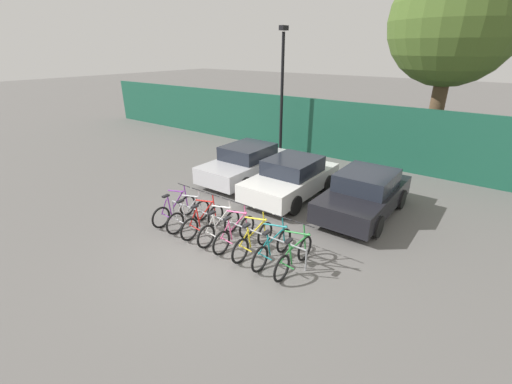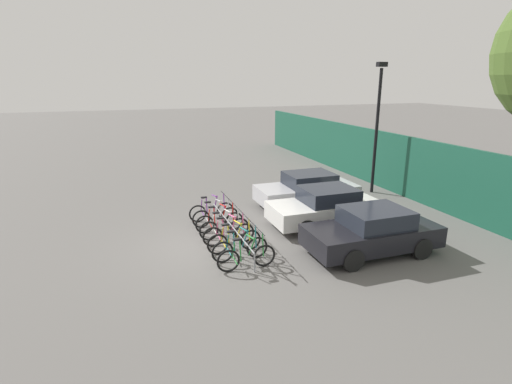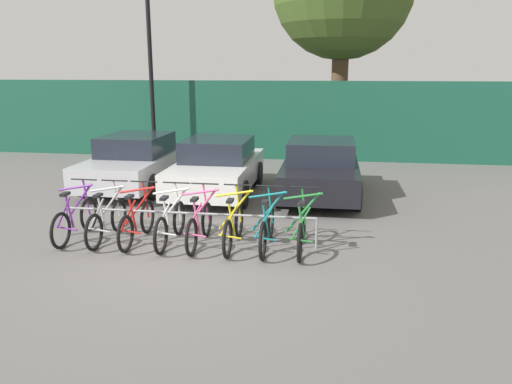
{
  "view_description": "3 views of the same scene",
  "coord_description": "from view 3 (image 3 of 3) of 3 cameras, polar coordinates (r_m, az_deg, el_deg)",
  "views": [
    {
      "loc": [
        5.34,
        -5.5,
        4.93
      ],
      "look_at": [
        -0.48,
        2.32,
        0.8
      ],
      "focal_mm": 24.0,
      "sensor_mm": 36.0,
      "label": 1
    },
    {
      "loc": [
        11.62,
        -2.58,
        5.14
      ],
      "look_at": [
        -0.81,
        1.78,
        1.38
      ],
      "focal_mm": 28.0,
      "sensor_mm": 36.0,
      "label": 2
    },
    {
      "loc": [
        2.42,
        -7.73,
        3.11
      ],
      "look_at": [
        1.09,
        0.97,
        0.92
      ],
      "focal_mm": 35.0,
      "sensor_mm": 36.0,
      "label": 3
    }
  ],
  "objects": [
    {
      "name": "hoarding_wall",
      "position": [
        17.49,
        0.68,
        8.2
      ],
      "size": [
        36.0,
        0.16,
        2.69
      ],
      "primitive_type": "cube",
      "color": "#19513D",
      "rests_on": "ground"
    },
    {
      "name": "ground_plane",
      "position": [
        8.68,
        -8.21,
        -7.16
      ],
      "size": [
        120.0,
        120.0,
        0.0
      ],
      "primitive_type": "plane",
      "color": "#605E5B"
    },
    {
      "name": "bicycle_green",
      "position": [
        8.71,
        5.27,
        -4.36
      ],
      "size": [
        0.68,
        1.71,
        1.05
      ],
      "rotation": [
        0.0,
        0.0,
        0.03
      ],
      "color": "black",
      "rests_on": "ground"
    },
    {
      "name": "car_black",
      "position": [
        12.42,
        7.38,
        2.64
      ],
      "size": [
        1.91,
        4.03,
        1.4
      ],
      "color": "black",
      "rests_on": "ground"
    },
    {
      "name": "bicycle_purple",
      "position": [
        9.87,
        -19.94,
        -2.95
      ],
      "size": [
        0.68,
        1.71,
        1.05
      ],
      "rotation": [
        0.0,
        0.0,
        0.05
      ],
      "color": "black",
      "rests_on": "ground"
    },
    {
      "name": "lamp_post",
      "position": [
        17.3,
        -11.97,
        14.19
      ],
      "size": [
        0.24,
        0.44,
        5.82
      ],
      "color": "black",
      "rests_on": "ground"
    },
    {
      "name": "bicycle_red",
      "position": [
        9.36,
        -13.44,
        -3.38
      ],
      "size": [
        0.68,
        1.71,
        1.05
      ],
      "rotation": [
        0.0,
        0.0,
        0.06
      ],
      "color": "black",
      "rests_on": "ground"
    },
    {
      "name": "car_silver",
      "position": [
        13.66,
        -13.57,
        3.39
      ],
      "size": [
        1.91,
        4.14,
        1.4
      ],
      "color": "#B7B7BC",
      "rests_on": "ground"
    },
    {
      "name": "bike_rack",
      "position": [
        9.17,
        -7.91,
        -2.71
      ],
      "size": [
        4.75,
        0.04,
        0.57
      ],
      "color": "gray",
      "rests_on": "ground"
    },
    {
      "name": "bicycle_pink",
      "position": [
        8.99,
        -6.48,
        -3.8
      ],
      "size": [
        0.68,
        1.71,
        1.05
      ],
      "rotation": [
        0.0,
        0.0,
        -0.03
      ],
      "color": "black",
      "rests_on": "ground"
    },
    {
      "name": "bicycle_yellow",
      "position": [
        8.85,
        -2.58,
        -4.0
      ],
      "size": [
        0.68,
        1.71,
        1.05
      ],
      "rotation": [
        0.0,
        0.0,
        0.0
      ],
      "color": "black",
      "rests_on": "ground"
    },
    {
      "name": "bicycle_silver",
      "position": [
        9.59,
        -16.68,
        -3.18
      ],
      "size": [
        0.68,
        1.71,
        1.05
      ],
      "rotation": [
        0.0,
        0.0,
        -0.03
      ],
      "color": "black",
      "rests_on": "ground"
    },
    {
      "name": "bicycle_white",
      "position": [
        9.14,
        -9.76,
        -3.61
      ],
      "size": [
        0.68,
        1.71,
        1.05
      ],
      "rotation": [
        0.0,
        0.0,
        -0.0
      ],
      "color": "black",
      "rests_on": "ground"
    },
    {
      "name": "car_white",
      "position": [
        12.58,
        -4.44,
        2.85
      ],
      "size": [
        1.91,
        4.0,
        1.4
      ],
      "color": "silver",
      "rests_on": "ground"
    },
    {
      "name": "bicycle_teal",
      "position": [
        8.76,
        1.26,
        -4.19
      ],
      "size": [
        0.68,
        1.71,
        1.05
      ],
      "rotation": [
        0.0,
        0.0,
        0.04
      ],
      "color": "black",
      "rests_on": "ground"
    }
  ]
}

